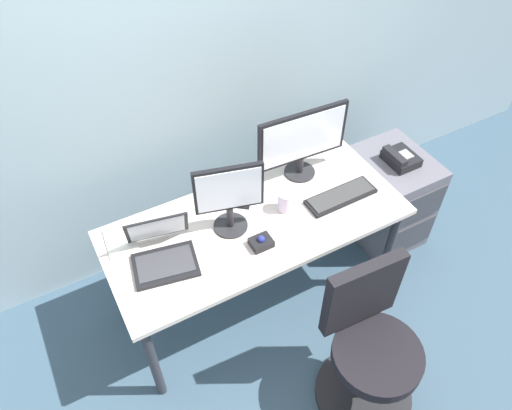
{
  "coord_description": "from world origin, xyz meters",
  "views": [
    {
      "loc": [
        -0.84,
        -1.53,
        2.66
      ],
      "look_at": [
        0.0,
        0.0,
        0.83
      ],
      "focal_mm": 34.47,
      "sensor_mm": 36.0,
      "label": 1
    }
  ],
  "objects_px": {
    "desk_phone": "(400,158)",
    "cell_phone": "(245,199)",
    "laptop": "(162,251)",
    "trackball_mouse": "(261,242)",
    "file_cabinet": "(388,197)",
    "office_chair": "(369,349)",
    "monitor_main": "(303,140)",
    "monitor_side": "(229,195)",
    "keyboard": "(341,196)",
    "coffee_mug": "(286,201)",
    "paper_notepad": "(121,240)"
  },
  "relations": [
    {
      "from": "keyboard",
      "to": "trackball_mouse",
      "type": "relative_size",
      "value": 3.74
    },
    {
      "from": "file_cabinet",
      "to": "keyboard",
      "type": "xyz_separation_m",
      "value": [
        -0.54,
        -0.14,
        0.4
      ]
    },
    {
      "from": "file_cabinet",
      "to": "trackball_mouse",
      "type": "xyz_separation_m",
      "value": [
        -1.1,
        -0.22,
        0.41
      ]
    },
    {
      "from": "keyboard",
      "to": "monitor_side",
      "type": "bearing_deg",
      "value": 170.68
    },
    {
      "from": "monitor_side",
      "to": "cell_phone",
      "type": "height_order",
      "value": "monitor_side"
    },
    {
      "from": "keyboard",
      "to": "coffee_mug",
      "type": "xyz_separation_m",
      "value": [
        -0.31,
        0.08,
        0.04
      ]
    },
    {
      "from": "laptop",
      "to": "coffee_mug",
      "type": "height_order",
      "value": "laptop"
    },
    {
      "from": "monitor_main",
      "to": "coffee_mug",
      "type": "relative_size",
      "value": 4.64
    },
    {
      "from": "monitor_side",
      "to": "laptop",
      "type": "distance_m",
      "value": 0.43
    },
    {
      "from": "laptop",
      "to": "trackball_mouse",
      "type": "xyz_separation_m",
      "value": [
        0.46,
        -0.16,
        -0.03
      ]
    },
    {
      "from": "coffee_mug",
      "to": "keyboard",
      "type": "bearing_deg",
      "value": -13.74
    },
    {
      "from": "monitor_side",
      "to": "monitor_main",
      "type": "bearing_deg",
      "value": 18.4
    },
    {
      "from": "laptop",
      "to": "paper_notepad",
      "type": "bearing_deg",
      "value": 126.2
    },
    {
      "from": "file_cabinet",
      "to": "cell_phone",
      "type": "relative_size",
      "value": 4.6
    },
    {
      "from": "trackball_mouse",
      "to": "cell_phone",
      "type": "distance_m",
      "value": 0.33
    },
    {
      "from": "trackball_mouse",
      "to": "cell_phone",
      "type": "relative_size",
      "value": 0.77
    },
    {
      "from": "desk_phone",
      "to": "cell_phone",
      "type": "height_order",
      "value": "desk_phone"
    },
    {
      "from": "monitor_main",
      "to": "cell_phone",
      "type": "xyz_separation_m",
      "value": [
        -0.38,
        -0.04,
        -0.24
      ]
    },
    {
      "from": "desk_phone",
      "to": "office_chair",
      "type": "distance_m",
      "value": 1.2
    },
    {
      "from": "keyboard",
      "to": "coffee_mug",
      "type": "height_order",
      "value": "coffee_mug"
    },
    {
      "from": "office_chair",
      "to": "monitor_main",
      "type": "relative_size",
      "value": 1.72
    },
    {
      "from": "office_chair",
      "to": "paper_notepad",
      "type": "xyz_separation_m",
      "value": [
        -0.88,
        0.99,
        0.3
      ]
    },
    {
      "from": "desk_phone",
      "to": "cell_phone",
      "type": "bearing_deg",
      "value": 173.3
    },
    {
      "from": "keyboard",
      "to": "laptop",
      "type": "xyz_separation_m",
      "value": [
        -1.02,
        0.08,
        0.04
      ]
    },
    {
      "from": "desk_phone",
      "to": "monitor_main",
      "type": "distance_m",
      "value": 0.7
    },
    {
      "from": "trackball_mouse",
      "to": "file_cabinet",
      "type": "bearing_deg",
      "value": 11.45
    },
    {
      "from": "desk_phone",
      "to": "laptop",
      "type": "xyz_separation_m",
      "value": [
        -1.55,
        -0.04,
        0.08
      ]
    },
    {
      "from": "file_cabinet",
      "to": "desk_phone",
      "type": "xyz_separation_m",
      "value": [
        -0.01,
        -0.02,
        0.36
      ]
    },
    {
      "from": "keyboard",
      "to": "cell_phone",
      "type": "distance_m",
      "value": 0.53
    },
    {
      "from": "file_cabinet",
      "to": "cell_phone",
      "type": "distance_m",
      "value": 1.09
    },
    {
      "from": "file_cabinet",
      "to": "office_chair",
      "type": "relative_size",
      "value": 0.71
    },
    {
      "from": "file_cabinet",
      "to": "keyboard",
      "type": "relative_size",
      "value": 1.59
    },
    {
      "from": "trackball_mouse",
      "to": "paper_notepad",
      "type": "bearing_deg",
      "value": 149.06
    },
    {
      "from": "file_cabinet",
      "to": "keyboard",
      "type": "bearing_deg",
      "value": -165.65
    },
    {
      "from": "laptop",
      "to": "monitor_side",
      "type": "bearing_deg",
      "value": 3.7
    },
    {
      "from": "office_chair",
      "to": "trackball_mouse",
      "type": "bearing_deg",
      "value": 113.1
    },
    {
      "from": "keyboard",
      "to": "laptop",
      "type": "height_order",
      "value": "laptop"
    },
    {
      "from": "monitor_side",
      "to": "coffee_mug",
      "type": "distance_m",
      "value": 0.37
    },
    {
      "from": "desk_phone",
      "to": "monitor_main",
      "type": "relative_size",
      "value": 0.37
    },
    {
      "from": "office_chair",
      "to": "coffee_mug",
      "type": "relative_size",
      "value": 7.96
    },
    {
      "from": "monitor_side",
      "to": "trackball_mouse",
      "type": "bearing_deg",
      "value": -66.88
    },
    {
      "from": "office_chair",
      "to": "trackball_mouse",
      "type": "distance_m",
      "value": 0.75
    },
    {
      "from": "cell_phone",
      "to": "file_cabinet",
      "type": "bearing_deg",
      "value": 32.21
    },
    {
      "from": "coffee_mug",
      "to": "laptop",
      "type": "bearing_deg",
      "value": 179.8
    },
    {
      "from": "keyboard",
      "to": "file_cabinet",
      "type": "bearing_deg",
      "value": 14.35
    },
    {
      "from": "office_chair",
      "to": "cell_phone",
      "type": "xyz_separation_m",
      "value": [
        -0.19,
        0.94,
        0.3
      ]
    },
    {
      "from": "file_cabinet",
      "to": "paper_notepad",
      "type": "xyz_separation_m",
      "value": [
        -1.71,
        0.15,
        0.39
      ]
    },
    {
      "from": "desk_phone",
      "to": "paper_notepad",
      "type": "relative_size",
      "value": 0.96
    },
    {
      "from": "keyboard",
      "to": "trackball_mouse",
      "type": "bearing_deg",
      "value": -171.48
    },
    {
      "from": "trackball_mouse",
      "to": "cell_phone",
      "type": "bearing_deg",
      "value": 76.31
    }
  ]
}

